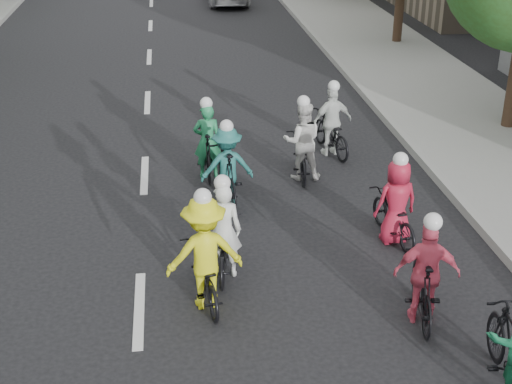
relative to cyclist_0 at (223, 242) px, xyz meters
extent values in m
plane|color=black|center=(-1.34, -0.91, -0.56)|extent=(120.00, 120.00, 0.00)
cube|color=gray|center=(6.66, 9.09, -0.48)|extent=(4.00, 80.00, 0.15)
cube|color=#999993|center=(4.71, 9.09, -0.47)|extent=(0.18, 80.00, 0.18)
cylinder|color=black|center=(7.46, 14.69, 0.69)|extent=(0.32, 0.32, 2.48)
imported|color=black|center=(0.00, 0.03, -0.14)|extent=(0.77, 1.65, 0.84)
imported|color=white|center=(0.00, -0.07, 0.24)|extent=(0.63, 0.46, 1.59)
sphere|color=silver|center=(0.00, -0.07, 1.05)|extent=(0.26, 0.26, 0.26)
imported|color=black|center=(3.30, -3.23, -0.01)|extent=(0.74, 1.87, 1.09)
imported|color=black|center=(-0.34, -0.79, -0.12)|extent=(0.80, 1.72, 0.87)
imported|color=yellow|center=(-0.34, -0.89, 0.32)|extent=(1.22, 0.81, 1.76)
sphere|color=silver|center=(-0.34, -0.89, 1.22)|extent=(0.26, 0.26, 0.26)
imported|color=black|center=(2.73, -1.59, -0.06)|extent=(0.78, 1.72, 1.00)
imported|color=#E3506D|center=(2.73, -1.69, 0.24)|extent=(0.99, 0.56, 1.59)
sphere|color=silver|center=(2.73, -1.69, 1.05)|extent=(0.26, 0.26, 0.26)
imported|color=black|center=(3.03, 0.75, -0.13)|extent=(0.81, 1.68, 0.85)
imported|color=#B11C35|center=(3.03, 0.65, 0.20)|extent=(0.81, 0.59, 1.52)
sphere|color=silver|center=(3.03, 0.65, 0.99)|extent=(0.26, 0.26, 0.26)
imported|color=black|center=(0.00, 3.97, -0.06)|extent=(0.49, 1.66, 1.00)
imported|color=#258853|center=(0.00, 3.87, 0.23)|extent=(0.58, 0.39, 1.58)
sphere|color=silver|center=(0.00, 3.87, 1.05)|extent=(0.26, 0.26, 0.26)
imported|color=black|center=(1.93, 3.64, -0.13)|extent=(0.72, 1.68, 0.86)
imported|color=white|center=(1.93, 3.54, 0.27)|extent=(0.85, 0.69, 1.64)
sphere|color=silver|center=(1.93, 3.54, 1.11)|extent=(0.26, 0.26, 0.26)
imported|color=black|center=(0.29, 2.60, 0.00)|extent=(0.69, 1.90, 1.12)
imported|color=#226864|center=(0.29, 2.50, 0.23)|extent=(1.06, 0.67, 1.56)
sphere|color=silver|center=(0.29, 2.50, 1.03)|extent=(0.26, 0.26, 0.26)
imported|color=black|center=(2.83, 4.86, -0.09)|extent=(0.98, 1.89, 0.94)
imported|color=white|center=(2.83, 4.76, 0.23)|extent=(0.98, 0.57, 1.57)
sphere|color=silver|center=(2.83, 4.76, 1.03)|extent=(0.26, 0.26, 0.26)
camera|label=1|loc=(-0.72, -9.89, 5.51)|focal=50.00mm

